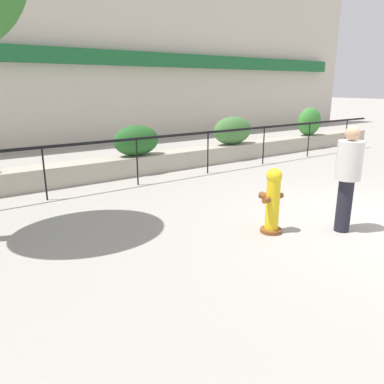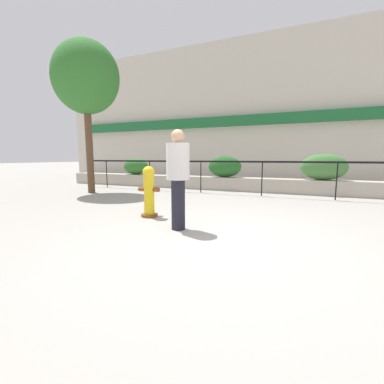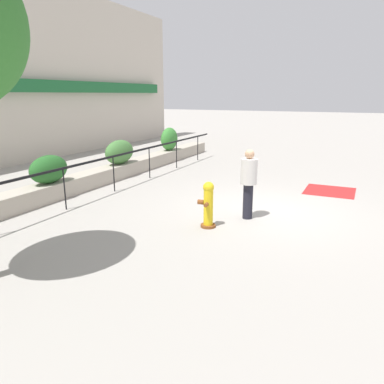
{
  "view_description": "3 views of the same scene",
  "coord_description": "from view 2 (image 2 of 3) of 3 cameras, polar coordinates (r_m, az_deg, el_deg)",
  "views": [
    {
      "loc": [
        -6.19,
        -3.0,
        2.34
      ],
      "look_at": [
        -2.58,
        2.04,
        0.56
      ],
      "focal_mm": 35.0,
      "sensor_mm": 36.0,
      "label": 1
    },
    {
      "loc": [
        1.17,
        -3.69,
        1.26
      ],
      "look_at": [
        -1.3,
        2.11,
        0.41
      ],
      "focal_mm": 24.0,
      "sensor_mm": 36.0,
      "label": 2
    },
    {
      "loc": [
        -9.4,
        -2.26,
        3.0
      ],
      "look_at": [
        -2.03,
        1.21,
        0.87
      ],
      "focal_mm": 35.0,
      "sensor_mm": 36.0,
      "label": 3
    }
  ],
  "objects": [
    {
      "name": "pedestrian",
      "position": [
        4.43,
        -3.13,
        4.15
      ],
      "size": [
        0.56,
        0.56,
        1.73
      ],
      "color": "black",
      "rests_on": "ground"
    },
    {
      "name": "hedge_bush_1",
      "position": [
        10.08,
        7.28,
        5.61
      ],
      "size": [
        1.31,
        0.68,
        0.81
      ],
      "primitive_type": "ellipsoid",
      "color": "#235B23",
      "rests_on": "planter_wall_low"
    },
    {
      "name": "planter_wall_low",
      "position": [
        9.81,
        16.1,
        1.48
      ],
      "size": [
        18.0,
        0.7,
        0.5
      ],
      "primitive_type": "cube",
      "color": "#ADA393",
      "rests_on": "ground"
    },
    {
      "name": "fence_railing_segment",
      "position": [
        8.67,
        15.39,
        5.81
      ],
      "size": [
        15.0,
        0.05,
        1.15
      ],
      "color": "black",
      "rests_on": "ground"
    },
    {
      "name": "building_facade",
      "position": [
        15.95,
        19.41,
        17.1
      ],
      "size": [
        30.0,
        1.36,
        8.0
      ],
      "color": "beige",
      "rests_on": "ground"
    },
    {
      "name": "street_tree",
      "position": [
        10.2,
        -22.54,
        22.3
      ],
      "size": [
        2.32,
        2.09,
        5.18
      ],
      "color": "brown",
      "rests_on": "ground"
    },
    {
      "name": "ground_plane",
      "position": [
        4.07,
        5.27,
        -10.37
      ],
      "size": [
        120.0,
        120.0,
        0.0
      ],
      "primitive_type": "plane",
      "color": "#9E9991"
    },
    {
      "name": "hedge_bush_0",
      "position": [
        11.89,
        -12.35,
        5.56
      ],
      "size": [
        1.27,
        0.62,
        0.71
      ],
      "primitive_type": "ellipsoid",
      "color": "#2D6B28",
      "rests_on": "planter_wall_low"
    },
    {
      "name": "hedge_bush_2",
      "position": [
        9.72,
        27.23,
        4.95
      ],
      "size": [
        1.48,
        0.67,
        0.88
      ],
      "primitive_type": "ellipsoid",
      "color": "#427538",
      "rests_on": "planter_wall_low"
    },
    {
      "name": "fire_hydrant",
      "position": [
        5.52,
        -9.51,
        0.21
      ],
      "size": [
        0.48,
        0.45,
        1.08
      ],
      "color": "brown",
      "rests_on": "ground"
    }
  ]
}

